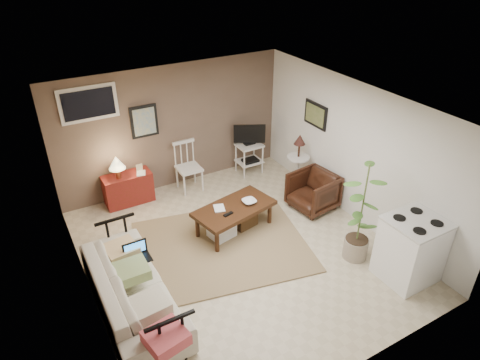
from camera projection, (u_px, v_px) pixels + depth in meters
floor at (238, 251)px, 6.83m from camera, size 5.00×5.00×0.00m
art_back at (144, 121)px, 7.72m from camera, size 0.50×0.03×0.60m
art_right at (316, 115)px, 7.81m from camera, size 0.03×0.60×0.45m
window at (88, 104)px, 7.08m from camera, size 0.96×0.03×0.60m
rug at (222, 246)px, 6.93m from camera, size 3.06×2.65×0.03m
coffee_table at (234, 217)px, 7.16m from camera, size 1.46×0.95×0.51m
sofa at (131, 283)px, 5.60m from camera, size 0.65×2.24×0.88m
sofa_pillows at (141, 288)px, 5.38m from camera, size 0.43×2.13×0.15m
sofa_end_rails at (141, 283)px, 5.68m from camera, size 0.60×2.24×0.75m
laptop at (137, 253)px, 5.91m from camera, size 0.34×0.25×0.23m
red_console at (127, 186)px, 7.89m from camera, size 0.88×0.39×1.01m
spindle_chair at (189, 168)px, 8.26m from camera, size 0.44×0.44×0.97m
tv_stand at (250, 148)px, 8.78m from camera, size 0.58×0.41×1.07m
side_table at (299, 156)px, 8.15m from camera, size 0.43×0.43×1.16m
armchair at (313, 190)px, 7.72m from camera, size 0.78×0.82×0.76m
potted_plant at (362, 210)px, 6.28m from camera, size 0.42×0.42×1.67m
stove at (411, 249)px, 6.10m from camera, size 0.77×0.72×1.01m
bowl at (249, 197)px, 7.11m from camera, size 0.23×0.06×0.23m
book_table at (214, 203)px, 6.94m from camera, size 0.17×0.07×0.23m
book_console at (136, 169)px, 7.75m from camera, size 0.16×0.07×0.21m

